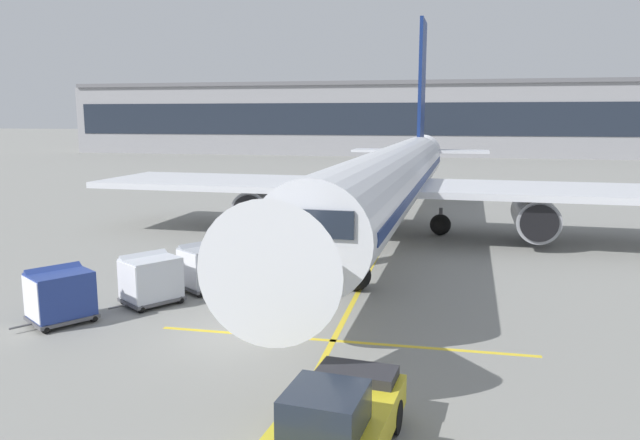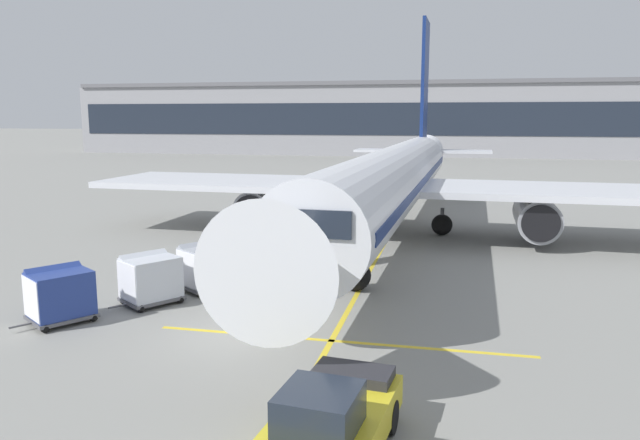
{
  "view_description": "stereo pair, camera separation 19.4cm",
  "coord_description": "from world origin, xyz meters",
  "px_view_note": "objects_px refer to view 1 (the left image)",
  "views": [
    {
      "loc": [
        6.44,
        -17.54,
        6.95
      ],
      "look_at": [
        1.34,
        6.58,
        2.73
      ],
      "focal_mm": 33.92,
      "sensor_mm": 36.0,
      "label": 1
    },
    {
      "loc": [
        6.62,
        -17.5,
        6.95
      ],
      "look_at": [
        1.34,
        6.58,
        2.73
      ],
      "focal_mm": 33.92,
      "sensor_mm": 36.0,
      "label": 2
    }
  ],
  "objects_px": {
    "baggage_cart_lead": "(206,266)",
    "ground_crew_by_carts": "(269,269)",
    "belt_loader": "(279,256)",
    "parked_airplane": "(394,179)",
    "safety_cone_wingtip": "(267,241)",
    "ground_crew_by_loader": "(278,254)",
    "safety_cone_engine_keepout": "(255,224)",
    "pushback_tug": "(335,422)",
    "baggage_cart_second": "(150,278)",
    "baggage_cart_third": "(60,294)"
  },
  "relations": [
    {
      "from": "baggage_cart_lead",
      "to": "ground_crew_by_carts",
      "type": "distance_m",
      "value": 2.65
    },
    {
      "from": "belt_loader",
      "to": "baggage_cart_lead",
      "type": "distance_m",
      "value": 3.49
    },
    {
      "from": "parked_airplane",
      "to": "safety_cone_wingtip",
      "type": "relative_size",
      "value": 58.04
    },
    {
      "from": "belt_loader",
      "to": "baggage_cart_lead",
      "type": "relative_size",
      "value": 1.79
    },
    {
      "from": "ground_crew_by_loader",
      "to": "safety_cone_engine_keepout",
      "type": "distance_m",
      "value": 11.41
    },
    {
      "from": "ground_crew_by_loader",
      "to": "safety_cone_wingtip",
      "type": "xyz_separation_m",
      "value": [
        -2.14,
        5.36,
        -0.61
      ]
    },
    {
      "from": "pushback_tug",
      "to": "safety_cone_engine_keepout",
      "type": "bearing_deg",
      "value": 111.64
    },
    {
      "from": "safety_cone_engine_keepout",
      "to": "baggage_cart_second",
      "type": "bearing_deg",
      "value": -86.6
    },
    {
      "from": "ground_crew_by_loader",
      "to": "safety_cone_engine_keepout",
      "type": "height_order",
      "value": "ground_crew_by_loader"
    },
    {
      "from": "belt_loader",
      "to": "safety_cone_engine_keepout",
      "type": "relative_size",
      "value": 7.06
    },
    {
      "from": "baggage_cart_third",
      "to": "safety_cone_wingtip",
      "type": "height_order",
      "value": "baggage_cart_third"
    },
    {
      "from": "belt_loader",
      "to": "baggage_cart_third",
      "type": "xyz_separation_m",
      "value": [
        -5.66,
        -7.35,
        0.09
      ]
    },
    {
      "from": "parked_airplane",
      "to": "baggage_cart_second",
      "type": "distance_m",
      "value": 17.14
    },
    {
      "from": "belt_loader",
      "to": "ground_crew_by_carts",
      "type": "distance_m",
      "value": 2.63
    },
    {
      "from": "pushback_tug",
      "to": "ground_crew_by_loader",
      "type": "relative_size",
      "value": 2.64
    },
    {
      "from": "safety_cone_wingtip",
      "to": "parked_airplane",
      "type": "bearing_deg",
      "value": 38.41
    },
    {
      "from": "ground_crew_by_loader",
      "to": "safety_cone_wingtip",
      "type": "height_order",
      "value": "ground_crew_by_loader"
    },
    {
      "from": "baggage_cart_second",
      "to": "baggage_cart_third",
      "type": "bearing_deg",
      "value": -128.17
    },
    {
      "from": "belt_loader",
      "to": "baggage_cart_second",
      "type": "xyz_separation_m",
      "value": [
        -3.65,
        -4.79,
        0.09
      ]
    },
    {
      "from": "ground_crew_by_carts",
      "to": "safety_cone_engine_keepout",
      "type": "bearing_deg",
      "value": 110.39
    },
    {
      "from": "baggage_cart_third",
      "to": "belt_loader",
      "type": "bearing_deg",
      "value": 52.4
    },
    {
      "from": "parked_airplane",
      "to": "baggage_cart_second",
      "type": "height_order",
      "value": "parked_airplane"
    },
    {
      "from": "pushback_tug",
      "to": "baggage_cart_lead",
      "type": "bearing_deg",
      "value": 123.63
    },
    {
      "from": "baggage_cart_third",
      "to": "ground_crew_by_carts",
      "type": "height_order",
      "value": "baggage_cart_third"
    },
    {
      "from": "safety_cone_engine_keepout",
      "to": "baggage_cart_third",
      "type": "bearing_deg",
      "value": -93.53
    },
    {
      "from": "baggage_cart_second",
      "to": "ground_crew_by_carts",
      "type": "bearing_deg",
      "value": 28.78
    },
    {
      "from": "pushback_tug",
      "to": "safety_cone_wingtip",
      "type": "distance_m",
      "value": 20.4
    },
    {
      "from": "baggage_cart_lead",
      "to": "baggage_cart_third",
      "type": "distance_m",
      "value": 5.81
    },
    {
      "from": "pushback_tug",
      "to": "ground_crew_by_loader",
      "type": "bearing_deg",
      "value": 110.36
    },
    {
      "from": "belt_loader",
      "to": "baggage_cart_second",
      "type": "height_order",
      "value": "belt_loader"
    },
    {
      "from": "baggage_cart_second",
      "to": "pushback_tug",
      "type": "bearing_deg",
      "value": -45.6
    },
    {
      "from": "belt_loader",
      "to": "parked_airplane",
      "type": "bearing_deg",
      "value": 68.75
    },
    {
      "from": "parked_airplane",
      "to": "safety_cone_engine_keepout",
      "type": "distance_m",
      "value": 9.11
    },
    {
      "from": "belt_loader",
      "to": "pushback_tug",
      "type": "bearing_deg",
      "value": -69.78
    },
    {
      "from": "belt_loader",
      "to": "ground_crew_by_carts",
      "type": "bearing_deg",
      "value": -83.06
    },
    {
      "from": "safety_cone_engine_keepout",
      "to": "safety_cone_wingtip",
      "type": "bearing_deg",
      "value": -65.15
    },
    {
      "from": "baggage_cart_lead",
      "to": "safety_cone_engine_keepout",
      "type": "distance_m",
      "value": 13.31
    },
    {
      "from": "baggage_cart_lead",
      "to": "baggage_cart_second",
      "type": "bearing_deg",
      "value": -120.95
    },
    {
      "from": "baggage_cart_second",
      "to": "ground_crew_by_loader",
      "type": "bearing_deg",
      "value": 53.41
    },
    {
      "from": "ground_crew_by_loader",
      "to": "pushback_tug",
      "type": "bearing_deg",
      "value": -69.64
    },
    {
      "from": "baggage_cart_second",
      "to": "safety_cone_engine_keepout",
      "type": "height_order",
      "value": "baggage_cart_second"
    },
    {
      "from": "pushback_tug",
      "to": "ground_crew_by_carts",
      "type": "height_order",
      "value": "pushback_tug"
    },
    {
      "from": "parked_airplane",
      "to": "pushback_tug",
      "type": "height_order",
      "value": "parked_airplane"
    },
    {
      "from": "baggage_cart_second",
      "to": "safety_cone_engine_keepout",
      "type": "distance_m",
      "value": 15.34
    },
    {
      "from": "baggage_cart_third",
      "to": "ground_crew_by_carts",
      "type": "bearing_deg",
      "value": 38.4
    },
    {
      "from": "pushback_tug",
      "to": "baggage_cart_third",
      "type": "bearing_deg",
      "value": 149.48
    },
    {
      "from": "baggage_cart_second",
      "to": "ground_crew_by_loader",
      "type": "distance_m",
      "value": 6.03
    },
    {
      "from": "pushback_tug",
      "to": "baggage_cart_second",
      "type": "bearing_deg",
      "value": 134.4
    },
    {
      "from": "belt_loader",
      "to": "baggage_cart_third",
      "type": "height_order",
      "value": "belt_loader"
    },
    {
      "from": "pushback_tug",
      "to": "safety_cone_wingtip",
      "type": "height_order",
      "value": "pushback_tug"
    }
  ]
}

